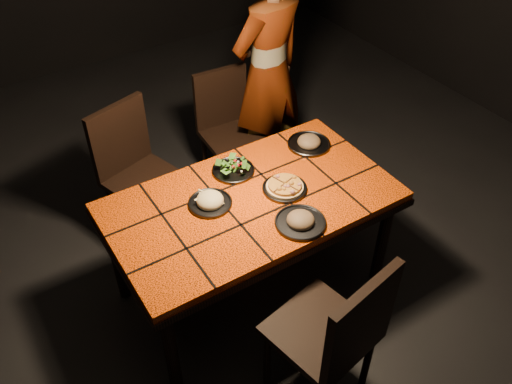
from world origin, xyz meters
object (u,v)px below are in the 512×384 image
dining_table (252,209)px  diner (268,73)px  chair_near (337,332)px  chair_far_right (227,123)px  plate_pizza (285,187)px  chair_far_left (134,165)px  plate_pasta (210,201)px

dining_table → diner: (0.73, 0.95, 0.21)m
chair_near → chair_far_right: chair_near is taller
plate_pizza → dining_table: bearing=169.7°
chair_near → plate_pizza: size_ratio=3.80×
dining_table → chair_far_left: (-0.37, 0.88, -0.12)m
chair_far_right → plate_pasta: size_ratio=3.73×
dining_table → chair_near: chair_near is taller
dining_table → chair_far_right: 1.13m
chair_far_left → chair_far_right: size_ratio=1.06×
chair_far_left → plate_pasta: bearing=-97.1°
chair_near → diner: (0.80, 1.82, 0.30)m
plate_pasta → dining_table: bearing=-19.8°
plate_pizza → diner: bearing=61.6°
chair_near → chair_far_left: chair_near is taller
plate_pasta → chair_near: bearing=-80.5°
chair_far_left → plate_pasta: 0.84m
diner → dining_table: bearing=40.6°
chair_far_left → plate_pizza: chair_far_left is taller
diner → plate_pizza: size_ratio=6.59×
chair_near → plate_pizza: (0.26, 0.83, 0.19)m
chair_near → diner: size_ratio=0.58×
chair_far_left → diner: size_ratio=0.55×
dining_table → chair_far_right: size_ratio=1.78×
chair_near → plate_pizza: 0.89m
chair_near → dining_table: bearing=-105.2°
chair_far_left → diner: bearing=-13.6°
diner → chair_far_left: bearing=-8.0°
chair_near → plate_pizza: bearing=-118.6°
chair_far_right → plate_pasta: bearing=-120.9°
dining_table → plate_pasta: bearing=160.2°
diner → plate_pasta: diner is taller
plate_pizza → plate_pasta: bearing=164.6°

